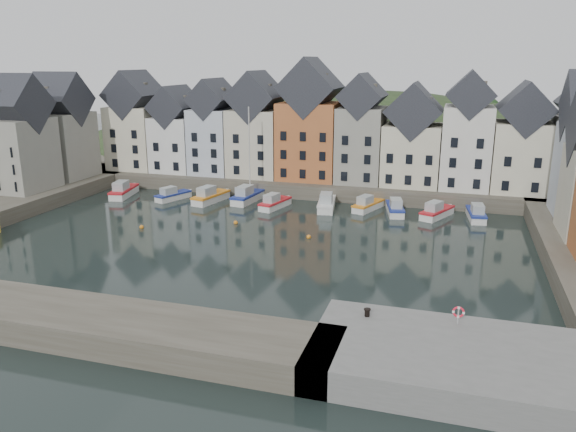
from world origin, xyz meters
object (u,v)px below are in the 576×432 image
at_px(mooring_bollard, 367,312).
at_px(life_ring_post, 458,312).
at_px(boat_a, 123,191).
at_px(boat_d, 247,196).

xyz_separation_m(mooring_bollard, life_ring_post, (6.07, 0.55, 0.55)).
bearing_deg(boat_a, life_ring_post, -46.40).
relative_size(mooring_bollard, life_ring_post, 0.43).
bearing_deg(boat_a, boat_d, -4.71).
bearing_deg(life_ring_post, boat_a, 144.92).
relative_size(boat_a, boat_d, 0.54).
xyz_separation_m(boat_a, life_ring_post, (47.14, -33.11, 2.07)).
bearing_deg(boat_d, life_ring_post, -45.00).
distance_m(boat_d, mooring_bollard, 42.34).
xyz_separation_m(boat_d, mooring_bollard, (22.54, -35.81, 1.44)).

